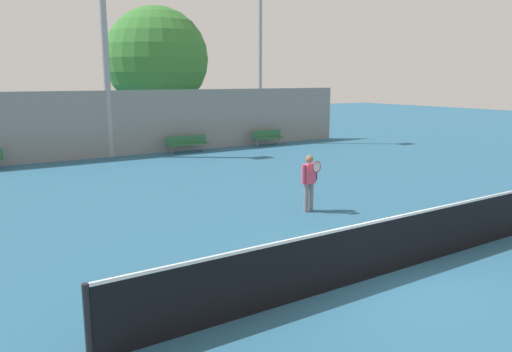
# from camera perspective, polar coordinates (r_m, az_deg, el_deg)

# --- Properties ---
(ground_plane) EXTENTS (100.00, 100.00, 0.00)m
(ground_plane) POSITION_cam_1_polar(r_m,az_deg,el_deg) (9.71, 13.64, -11.09)
(ground_plane) COLOR #285B7A
(tennis_net) EXTENTS (10.59, 0.09, 1.09)m
(tennis_net) POSITION_cam_1_polar(r_m,az_deg,el_deg) (9.52, 13.79, -7.98)
(tennis_net) COLOR black
(tennis_net) RESTS_ON ground_plane
(tennis_player) EXTENTS (0.54, 0.43, 1.57)m
(tennis_player) POSITION_cam_1_polar(r_m,az_deg,el_deg) (13.73, 6.10, -0.45)
(tennis_player) COLOR slate
(tennis_player) RESTS_ON ground_plane
(bench_courtside_far) EXTENTS (1.83, 0.40, 0.83)m
(bench_courtside_far) POSITION_cam_1_polar(r_m,az_deg,el_deg) (27.48, 1.36, 4.57)
(bench_courtside_far) COLOR #28663D
(bench_courtside_far) RESTS_ON ground_plane
(bench_adjacent_court) EXTENTS (2.15, 0.40, 0.83)m
(bench_adjacent_court) POSITION_cam_1_polar(r_m,az_deg,el_deg) (25.05, -7.85, 3.84)
(bench_adjacent_court) COLOR #28663D
(bench_adjacent_court) RESTS_ON ground_plane
(light_pole_near_left) EXTENTS (0.90, 0.60, 10.25)m
(light_pole_near_left) POSITION_cam_1_polar(r_m,az_deg,el_deg) (28.46, 0.48, 16.60)
(light_pole_near_left) COLOR #939399
(light_pole_near_left) RESTS_ON ground_plane
(light_pole_far_right) EXTENTS (0.90, 0.60, 8.86)m
(light_pole_far_right) POSITION_cam_1_polar(r_m,az_deg,el_deg) (24.30, -16.88, 13.82)
(light_pole_far_right) COLOR #939399
(light_pole_far_right) RESTS_ON ground_plane
(back_fence) EXTENTS (27.89, 0.06, 3.08)m
(back_fence) POSITION_cam_1_polar(r_m,az_deg,el_deg) (24.15, -17.29, 5.65)
(back_fence) COLOR gray
(back_fence) RESTS_ON ground_plane
(tree_green_broad) EXTENTS (6.09, 6.09, 7.82)m
(tree_green_broad) POSITION_cam_1_polar(r_m,az_deg,el_deg) (31.01, -11.28, 12.99)
(tree_green_broad) COLOR brown
(tree_green_broad) RESTS_ON ground_plane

